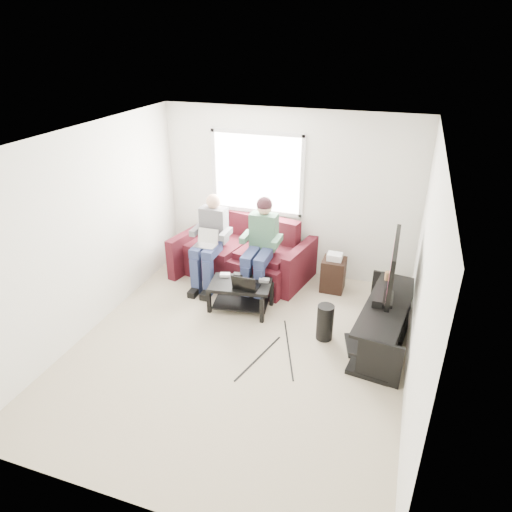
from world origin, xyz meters
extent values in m
plane|color=tan|center=(0.00, 0.00, 0.00)|extent=(4.50, 4.50, 0.00)
plane|color=white|center=(0.00, 0.00, 2.60)|extent=(4.50, 4.50, 0.00)
plane|color=silver|center=(0.00, 2.25, 1.30)|extent=(4.50, 0.00, 4.50)
plane|color=silver|center=(0.00, -2.25, 1.30)|extent=(4.50, 0.00, 4.50)
plane|color=silver|center=(-2.00, 0.00, 1.30)|extent=(0.00, 4.50, 4.50)
plane|color=silver|center=(2.00, 0.00, 1.30)|extent=(0.00, 4.50, 4.50)
cube|color=white|center=(-0.50, 2.24, 1.60)|extent=(1.40, 0.01, 1.20)
cube|color=silver|center=(-0.50, 2.23, 1.60)|extent=(1.48, 0.04, 1.28)
cube|color=#3F0F15|center=(-0.58, 1.77, 0.23)|extent=(1.86, 1.24, 0.47)
cube|color=#3F0F15|center=(-0.58, 2.17, 0.71)|extent=(1.71, 0.55, 0.48)
cube|color=#3F0F15|center=(-1.51, 1.77, 0.34)|extent=(0.36, 1.01, 0.67)
cube|color=#3F0F15|center=(0.35, 1.77, 0.34)|extent=(0.36, 1.01, 0.67)
cube|color=#3F0F15|center=(-1.00, 1.75, 0.52)|extent=(0.93, 0.93, 0.10)
cube|color=#3F0F15|center=(-0.17, 1.75, 0.52)|extent=(0.93, 0.93, 0.10)
cube|color=navy|center=(-1.08, 1.28, 0.64)|extent=(0.16, 0.45, 0.14)
cube|color=navy|center=(-0.88, 1.28, 0.64)|extent=(0.16, 0.45, 0.14)
cube|color=navy|center=(-1.08, 1.10, 0.28)|extent=(0.13, 0.13, 0.57)
cube|color=navy|center=(-0.88, 1.10, 0.28)|extent=(0.13, 0.13, 0.57)
cube|color=#5A5A5F|center=(-0.98, 1.61, 0.92)|extent=(0.40, 0.22, 0.55)
sphere|color=#DBA789|center=(-0.98, 1.63, 1.29)|extent=(0.22, 0.22, 0.22)
cube|color=navy|center=(-0.28, 1.28, 0.64)|extent=(0.16, 0.45, 0.14)
cube|color=navy|center=(-0.08, 1.28, 0.64)|extent=(0.16, 0.45, 0.14)
cube|color=navy|center=(-0.28, 1.10, 0.28)|extent=(0.13, 0.13, 0.57)
cube|color=navy|center=(-0.08, 1.10, 0.28)|extent=(0.13, 0.13, 0.57)
cube|color=#555858|center=(-0.18, 1.61, 0.92)|extent=(0.40, 0.22, 0.55)
sphere|color=#DBA789|center=(-0.18, 1.63, 1.29)|extent=(0.22, 0.22, 0.22)
sphere|color=#33191F|center=(-0.18, 1.63, 1.33)|extent=(0.23, 0.23, 0.23)
cube|color=black|center=(-0.29, 0.87, 0.39)|extent=(0.91, 0.64, 0.05)
cube|color=black|center=(-0.29, 0.87, 0.09)|extent=(0.82, 0.55, 0.02)
cube|color=black|center=(-0.68, 0.64, 0.18)|extent=(0.05, 0.05, 0.37)
cube|color=black|center=(0.10, 0.64, 0.18)|extent=(0.05, 0.05, 0.37)
cube|color=black|center=(-0.68, 1.10, 0.18)|extent=(0.05, 0.05, 0.37)
cube|color=black|center=(0.10, 1.10, 0.18)|extent=(0.05, 0.05, 0.37)
cube|color=silver|center=(-0.57, 0.99, 0.44)|extent=(0.16, 0.13, 0.04)
cube|color=black|center=(-0.39, 1.05, 0.44)|extent=(0.15, 0.11, 0.04)
cube|color=gray|center=(0.01, 1.02, 0.44)|extent=(0.15, 0.11, 0.04)
cube|color=black|center=(1.70, 0.74, 0.53)|extent=(0.73, 1.72, 0.04)
cube|color=black|center=(1.70, 0.74, 0.28)|extent=(0.68, 1.65, 0.03)
cube|color=black|center=(1.70, 0.74, 0.03)|extent=(0.73, 1.72, 0.06)
cube|color=black|center=(1.70, -0.07, 0.28)|extent=(0.50, 0.11, 0.55)
cube|color=black|center=(1.70, 1.55, 0.28)|extent=(0.50, 0.11, 0.55)
cube|color=black|center=(1.70, 0.84, 0.57)|extent=(0.12, 0.40, 0.04)
cube|color=black|center=(1.70, 0.84, 0.65)|extent=(0.06, 0.06, 0.12)
cube|color=black|center=(1.70, 0.84, 1.04)|extent=(0.05, 1.10, 0.65)
cube|color=#D2316A|center=(1.67, 0.84, 1.04)|extent=(0.01, 1.01, 0.58)
cube|color=black|center=(1.58, 0.84, 0.60)|extent=(0.12, 0.50, 0.10)
cylinder|color=#996B42|center=(1.65, 1.37, 0.61)|extent=(0.08, 0.08, 0.12)
cube|color=silver|center=(1.70, 0.34, 0.32)|extent=(0.30, 0.22, 0.06)
cube|color=gray|center=(1.70, 1.04, 0.33)|extent=(0.34, 0.26, 0.08)
cube|color=black|center=(1.70, 0.69, 0.33)|extent=(0.38, 0.30, 0.07)
cylinder|color=black|center=(0.98, 0.56, 0.24)|extent=(0.21, 0.21, 0.48)
cube|color=black|center=(1.36, 0.50, 0.01)|extent=(0.28, 0.51, 0.03)
cube|color=black|center=(0.86, 1.83, 0.26)|extent=(0.34, 0.34, 0.51)
cube|color=silver|center=(0.86, 1.83, 0.56)|extent=(0.22, 0.18, 0.10)
camera|label=1|loc=(1.68, -4.30, 3.58)|focal=32.00mm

